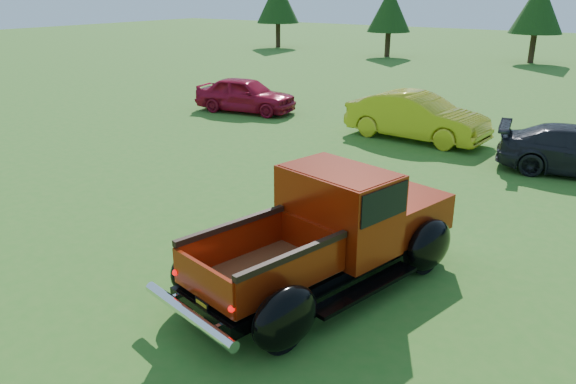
# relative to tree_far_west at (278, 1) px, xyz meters

# --- Properties ---
(ground) EXTENTS (120.00, 120.00, 0.00)m
(ground) POSITION_rel_tree_far_west_xyz_m (22.00, -30.00, -3.52)
(ground) COLOR #2E641C
(ground) RESTS_ON ground
(tree_far_west) EXTENTS (3.33, 3.33, 5.20)m
(tree_far_west) POSITION_rel_tree_far_west_xyz_m (0.00, 0.00, 0.00)
(tree_far_west) COLOR #332114
(tree_far_west) RESTS_ON ground
(tree_west) EXTENTS (2.94, 2.94, 4.60)m
(tree_west) POSITION_rel_tree_far_west_xyz_m (10.00, -1.00, -0.41)
(tree_west) COLOR #332114
(tree_west) RESTS_ON ground
(tree_mid_left) EXTENTS (3.20, 3.20, 5.00)m
(tree_mid_left) POSITION_rel_tree_far_west_xyz_m (19.00, 1.00, -0.14)
(tree_mid_left) COLOR #332114
(tree_mid_left) RESTS_ON ground
(pickup_truck) EXTENTS (3.22, 5.28, 1.85)m
(pickup_truck) POSITION_rel_tree_far_west_xyz_m (22.96, -30.38, -2.64)
(pickup_truck) COLOR black
(pickup_truck) RESTS_ON ground
(show_car_red) EXTENTS (4.09, 2.19, 1.32)m
(show_car_red) POSITION_rel_tree_far_west_xyz_m (13.50, -20.97, -2.86)
(show_car_red) COLOR maroon
(show_car_red) RESTS_ON ground
(show_car_yellow) EXTENTS (4.48, 1.80, 1.45)m
(show_car_yellow) POSITION_rel_tree_far_west_xyz_m (20.50, -21.20, -2.80)
(show_car_yellow) COLOR gold
(show_car_yellow) RESTS_ON ground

